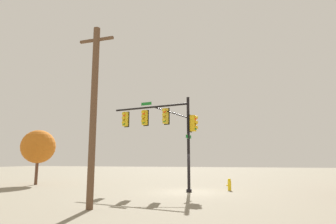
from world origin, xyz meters
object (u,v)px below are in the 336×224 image
at_px(utility_pole, 93,112).
at_px(tree_near, 38,147).
at_px(fire_hydrant, 229,185).
at_px(signal_pole_assembly, 163,124).

bearing_deg(utility_pole, tree_near, -44.35).
bearing_deg(utility_pole, fire_hydrant, -122.66).
bearing_deg(tree_near, fire_hydrant, 176.45).
bearing_deg(utility_pole, signal_pole_assembly, -99.38).
relative_size(fire_hydrant, tree_near, 0.18).
xyz_separation_m(fire_hydrant, tree_near, (16.31, -1.01, 2.84)).
bearing_deg(tree_near, utility_pole, 135.65).
height_order(fire_hydrant, tree_near, tree_near).
bearing_deg(signal_pole_assembly, fire_hydrant, -165.72).
distance_m(signal_pole_assembly, tree_near, 12.04).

